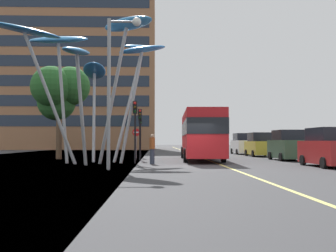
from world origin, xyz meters
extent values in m
cube|color=#38383A|center=(0.00, 0.00, -0.05)|extent=(120.00, 240.00, 0.10)
cube|color=#E0D666|center=(1.64, 0.00, 0.00)|extent=(0.16, 144.00, 0.01)
cube|color=red|center=(1.11, 6.93, 1.91)|extent=(2.96, 11.08, 3.12)
cube|color=black|center=(1.11, 6.93, 2.34)|extent=(2.99, 11.19, 1.00)
cube|color=yellow|center=(1.34, 12.36, 3.17)|extent=(1.38, 0.16, 0.36)
cube|color=#B2B2B7|center=(1.11, 6.93, 3.59)|extent=(2.04, 3.92, 0.24)
cylinder|color=black|center=(2.51, 10.28, 0.48)|extent=(0.32, 0.97, 0.96)
cylinder|color=black|center=(0.00, 10.38, 0.48)|extent=(0.32, 0.97, 0.96)
cylinder|color=black|center=(2.24, 3.86, 0.48)|extent=(0.32, 0.97, 0.96)
cylinder|color=black|center=(-0.27, 3.97, 0.48)|extent=(0.32, 0.97, 0.96)
cylinder|color=#9EA0A5|center=(-3.78, 3.23, 3.67)|extent=(1.55, 0.29, 7.38)
ellipsoid|color=#2D7FD1|center=(-3.11, 3.27, 7.34)|extent=(3.10, 1.31, 0.79)
cylinder|color=#9EA0A5|center=(-4.07, 4.92, 4.04)|extent=(2.09, 1.86, 8.15)
ellipsoid|color=#4299E0|center=(-3.17, 5.70, 8.09)|extent=(3.14, 2.96, 0.80)
cylinder|color=#9EA0A5|center=(-6.52, 5.27, 3.25)|extent=(0.59, 2.52, 6.57)
ellipsoid|color=#2D7FD1|center=(-6.71, 6.42, 6.51)|extent=(2.27, 4.45, 0.88)
cylinder|color=#9EA0A5|center=(-8.27, 3.52, 4.01)|extent=(0.94, 0.38, 8.04)
ellipsoid|color=#4299E0|center=(-8.62, 3.59, 8.03)|extent=(4.28, 2.10, 0.77)
cylinder|color=#9EA0A5|center=(-8.56, 1.71, 3.94)|extent=(2.99, 1.83, 7.95)
ellipsoid|color=#388EDB|center=(-9.93, 0.93, 7.87)|extent=(4.63, 3.63, 0.82)
cylinder|color=#9EA0A5|center=(-6.45, 0.50, 3.16)|extent=(0.42, 2.10, 6.38)
ellipsoid|color=#388EDB|center=(-6.55, -0.44, 6.32)|extent=(1.47, 3.57, 0.92)
cylinder|color=#9EA0A5|center=(-4.78, 1.45, 4.05)|extent=(2.09, 2.39, 8.16)
ellipsoid|color=#4299E0|center=(-3.87, 0.40, 8.10)|extent=(3.73, 4.03, 0.97)
cylinder|color=black|center=(-3.54, 2.93, 1.97)|extent=(0.12, 0.12, 3.93)
cube|color=black|center=(-3.54, 2.79, 3.53)|extent=(0.28, 0.24, 0.80)
sphere|color=red|center=(-3.54, 2.66, 3.79)|extent=(0.18, 0.18, 0.18)
sphere|color=#3A2707|center=(-3.54, 2.66, 3.53)|extent=(0.18, 0.18, 0.18)
sphere|color=black|center=(-3.54, 2.66, 3.27)|extent=(0.18, 0.18, 0.18)
cylinder|color=black|center=(-3.42, 7.20, 1.90)|extent=(0.12, 0.12, 3.81)
cube|color=black|center=(-3.42, 7.06, 3.41)|extent=(0.28, 0.24, 0.80)
sphere|color=red|center=(-3.42, 6.93, 3.67)|extent=(0.18, 0.18, 0.18)
sphere|color=#3A2707|center=(-3.42, 6.93, 3.41)|extent=(0.18, 0.18, 0.18)
sphere|color=black|center=(-3.42, 6.93, 3.15)|extent=(0.18, 0.18, 0.18)
cylinder|color=black|center=(-3.58, 11.71, 1.84)|extent=(0.12, 0.12, 3.68)
cube|color=black|center=(-3.58, 11.57, 3.28)|extent=(0.28, 0.24, 0.80)
sphere|color=#390706|center=(-3.58, 11.44, 3.54)|extent=(0.18, 0.18, 0.18)
sphere|color=#3A2707|center=(-3.58, 11.44, 3.28)|extent=(0.18, 0.18, 0.18)
sphere|color=green|center=(-3.58, 11.44, 3.02)|extent=(0.18, 0.18, 0.18)
cube|color=maroon|center=(7.30, -0.53, 0.80)|extent=(1.87, 4.44, 1.25)
cube|color=black|center=(7.30, -0.53, 1.79)|extent=(1.72, 2.44, 0.72)
cylinder|color=black|center=(8.23, 0.85, 0.30)|extent=(0.20, 0.60, 0.60)
cylinder|color=black|center=(6.36, 0.85, 0.30)|extent=(0.20, 0.60, 0.60)
cylinder|color=black|center=(6.36, -1.91, 0.30)|extent=(0.20, 0.60, 0.60)
cube|color=#2D5138|center=(7.47, 6.51, 0.83)|extent=(1.87, 4.15, 1.30)
cube|color=black|center=(7.47, 6.51, 1.85)|extent=(1.72, 2.28, 0.74)
cylinder|color=black|center=(8.41, 7.79, 0.30)|extent=(0.20, 0.60, 0.60)
cylinder|color=black|center=(6.54, 7.79, 0.30)|extent=(0.20, 0.60, 0.60)
cylinder|color=black|center=(8.41, 5.22, 0.30)|extent=(0.20, 0.60, 0.60)
cylinder|color=black|center=(6.54, 5.22, 0.30)|extent=(0.20, 0.60, 0.60)
cube|color=gold|center=(7.34, 13.78, 0.79)|extent=(1.83, 4.26, 1.22)
cube|color=black|center=(7.34, 13.78, 1.80)|extent=(1.68, 2.35, 0.80)
cylinder|color=black|center=(8.26, 15.10, 0.30)|extent=(0.20, 0.60, 0.60)
cylinder|color=black|center=(6.43, 15.10, 0.30)|extent=(0.20, 0.60, 0.60)
cylinder|color=black|center=(8.26, 12.46, 0.30)|extent=(0.20, 0.60, 0.60)
cylinder|color=black|center=(6.43, 12.46, 0.30)|extent=(0.20, 0.60, 0.60)
cube|color=silver|center=(7.20, 19.77, 0.84)|extent=(1.90, 4.44, 1.31)
cube|color=black|center=(7.20, 19.77, 1.88)|extent=(1.75, 2.44, 0.77)
cylinder|color=black|center=(8.15, 21.14, 0.30)|extent=(0.20, 0.60, 0.60)
cylinder|color=black|center=(6.25, 21.14, 0.30)|extent=(0.20, 0.60, 0.60)
cylinder|color=black|center=(8.15, 18.39, 0.30)|extent=(0.20, 0.60, 0.60)
cylinder|color=black|center=(6.25, 18.39, 0.30)|extent=(0.20, 0.60, 0.60)
cylinder|color=gray|center=(-4.55, -2.29, 3.77)|extent=(0.18, 0.18, 7.53)
cylinder|color=gray|center=(-3.87, -2.29, 7.38)|extent=(1.37, 0.12, 0.12)
sphere|color=silver|center=(-3.18, -2.29, 7.38)|extent=(0.44, 0.44, 0.44)
cylinder|color=brown|center=(-9.93, 9.24, 1.57)|extent=(0.45, 0.45, 3.14)
sphere|color=#286028|center=(-9.27, 10.12, 5.93)|extent=(3.21, 3.21, 3.21)
sphere|color=#286028|center=(-10.44, 10.30, 4.67)|extent=(3.12, 3.12, 3.12)
sphere|color=#286028|center=(-10.57, 9.23, 5.76)|extent=(3.28, 3.28, 3.28)
cylinder|color=#2D3342|center=(-2.45, 2.25, 0.46)|extent=(0.29, 0.29, 0.93)
cylinder|color=#99471E|center=(-2.45, 2.25, 1.28)|extent=(0.34, 0.34, 0.70)
sphere|color=tan|center=(-2.45, 2.25, 1.73)|extent=(0.22, 0.22, 0.22)
cylinder|color=gray|center=(-3.76, 8.26, 1.20)|extent=(0.08, 0.08, 2.39)
cylinder|color=red|center=(-3.76, 8.23, 2.09)|extent=(0.60, 0.03, 0.60)
cube|color=white|center=(-3.76, 8.20, 2.09)|extent=(0.40, 0.04, 0.11)
cube|color=#8E6042|center=(-16.48, 45.37, 12.86)|extent=(27.87, 11.27, 25.72)
cube|color=#1E2838|center=(-16.48, 39.72, 4.66)|extent=(26.20, 0.08, 1.80)
cube|color=#1E2838|center=(-16.48, 39.72, 7.88)|extent=(26.20, 0.08, 1.80)
cube|color=#1E2838|center=(-16.48, 39.72, 11.09)|extent=(26.20, 0.08, 1.80)
cube|color=#1E2838|center=(-16.48, 39.72, 14.30)|extent=(26.20, 0.08, 1.80)
cube|color=#1E2838|center=(-16.48, 39.72, 17.52)|extent=(26.20, 0.08, 1.80)
cube|color=#1E2838|center=(-16.48, 39.72, 20.73)|extent=(26.20, 0.08, 1.80)
cube|color=#1E2838|center=(-16.48, 39.72, 23.95)|extent=(26.20, 0.08, 1.80)
camera|label=1|loc=(-2.17, -21.02, 1.41)|focal=40.45mm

